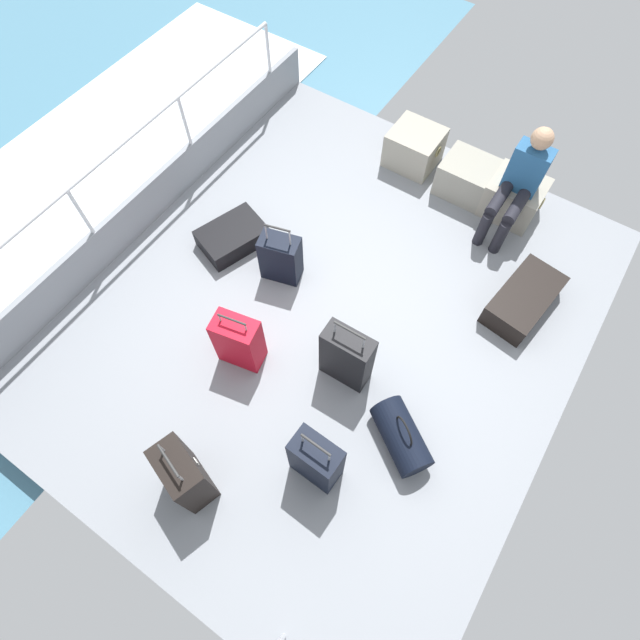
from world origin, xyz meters
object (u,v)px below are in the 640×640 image
Objects in this scene: cargo_crate_2 at (514,197)px; suitcase_1 at (239,341)px; suitcase_5 at (523,300)px; suitcase_6 at (316,460)px; cargo_crate_0 at (414,147)px; suitcase_2 at (185,475)px; suitcase_4 at (233,237)px; duffel_bag at (401,436)px; suitcase_3 at (281,258)px; passenger_seated at (519,182)px; cargo_crate_1 at (467,177)px; suitcase_0 at (347,357)px.

cargo_crate_2 is 3.18m from suitcase_1.
suitcase_6 is (-0.77, -2.34, 0.19)m from suitcase_5.
cargo_crate_2 is (1.20, -0.07, -0.00)m from cargo_crate_0.
cargo_crate_2 is 0.71× the size of suitcase_2.
suitcase_4 is 1.16× the size of duffel_bag.
cargo_crate_2 is 2.91m from suitcase_4.
cargo_crate_2 is at bearing -3.18° from cargo_crate_0.
cargo_crate_2 is 0.80× the size of suitcase_3.
passenger_seated reaches higher than suitcase_6.
cargo_crate_1 is 0.72× the size of suitcase_0.
suitcase_4 is at bearing -130.26° from cargo_crate_1.
suitcase_2 reaches higher than cargo_crate_2.
suitcase_0 is 0.97× the size of suitcase_5.
suitcase_1 is at bearing 157.01° from suitcase_6.
suitcase_1 is 0.93× the size of suitcase_4.
suitcase_2 is 2.40m from suitcase_4.
suitcase_3 is at bearing 133.79° from suitcase_6.
passenger_seated reaches higher than duffel_bag.
suitcase_1 is 1.21m from suitcase_6.
cargo_crate_0 is 0.69× the size of suitcase_0.
passenger_seated is 1.38× the size of suitcase_2.
passenger_seated is at bearing 49.51° from suitcase_3.
passenger_seated is 2.66m from duffel_bag.
passenger_seated is 1.30× the size of suitcase_5.
suitcase_5 is at bearing 44.79° from suitcase_1.
duffel_bag is (2.42, -0.85, 0.05)m from suitcase_4.
suitcase_3 reaches higher than suitcase_4.
suitcase_5 is at bearing -43.50° from cargo_crate_1.
suitcase_4 is (-0.64, 0.03, -0.16)m from suitcase_3.
suitcase_3 is at bearing -99.24° from cargo_crate_0.
suitcase_2 is (-0.43, -4.00, 0.14)m from cargo_crate_1.
passenger_seated is 1.58× the size of suitcase_1.
passenger_seated reaches higher than cargo_crate_2.
cargo_crate_0 reaches higher than cargo_crate_2.
suitcase_3 is at bearing 103.62° from suitcase_1.
cargo_crate_0 is 0.68m from cargo_crate_1.
suitcase_3 is at bearing -2.98° from suitcase_4.
suitcase_0 is at bearing -18.75° from suitcase_4.
suitcase_5 is at bearing -61.10° from cargo_crate_2.
cargo_crate_0 is at bearing 80.76° from suitcase_3.
suitcase_2 is 0.94× the size of suitcase_5.
suitcase_4 is at bearing -161.59° from suitcase_5.
duffel_bag is (0.77, -2.80, -0.04)m from cargo_crate_1.
suitcase_1 is at bearing -76.38° from suitcase_3.
suitcase_2 is at bearing -117.16° from suitcase_5.
suitcase_0 reaches higher than suitcase_6.
suitcase_2 is at bearing -103.38° from cargo_crate_2.
suitcase_2 reaches higher than suitcase_5.
suitcase_4 is at bearing 161.25° from suitcase_0.
suitcase_6 is (1.11, -0.47, 0.02)m from suitcase_1.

